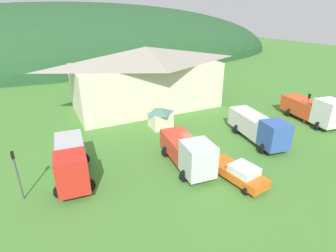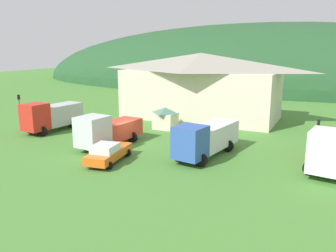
{
  "view_description": "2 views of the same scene",
  "coord_description": "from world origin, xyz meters",
  "px_view_note": "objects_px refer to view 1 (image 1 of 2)",
  "views": [
    {
      "loc": [
        -12.67,
        -19.19,
        13.07
      ],
      "look_at": [
        -1.38,
        3.53,
        2.1
      ],
      "focal_mm": 28.49,
      "sensor_mm": 36.0,
      "label": 1
    },
    {
      "loc": [
        17.21,
        -27.69,
        9.37
      ],
      "look_at": [
        3.07,
        1.81,
        1.88
      ],
      "focal_mm": 36.96,
      "sensor_mm": 36.0,
      "label": 2
    }
  ],
  "objects_px": {
    "depot_building": "(147,77)",
    "play_shed_cream": "(161,117)",
    "box_truck_blue": "(259,127)",
    "heavy_rig_white": "(314,109)",
    "crane_truck_red": "(71,161)",
    "traffic_light_west": "(17,171)",
    "traffic_cone_near_pickup": "(233,131)",
    "traffic_light_east": "(307,106)",
    "service_pickup_orange": "(239,172)",
    "tow_truck_silver": "(188,152)"
  },
  "relations": [
    {
      "from": "traffic_light_east",
      "to": "play_shed_cream",
      "type": "bearing_deg",
      "value": 157.21
    },
    {
      "from": "box_truck_blue",
      "to": "traffic_light_west",
      "type": "height_order",
      "value": "traffic_light_west"
    },
    {
      "from": "service_pickup_orange",
      "to": "traffic_light_west",
      "type": "distance_m",
      "value": 17.02
    },
    {
      "from": "box_truck_blue",
      "to": "traffic_light_west",
      "type": "distance_m",
      "value": 22.82
    },
    {
      "from": "traffic_cone_near_pickup",
      "to": "depot_building",
      "type": "bearing_deg",
      "value": 114.96
    },
    {
      "from": "crane_truck_red",
      "to": "depot_building",
      "type": "bearing_deg",
      "value": 144.25
    },
    {
      "from": "box_truck_blue",
      "to": "traffic_light_west",
      "type": "xyz_separation_m",
      "value": [
        -22.81,
        0.47,
        0.82
      ]
    },
    {
      "from": "depot_building",
      "to": "play_shed_cream",
      "type": "relative_size",
      "value": 8.27
    },
    {
      "from": "box_truck_blue",
      "to": "traffic_cone_near_pickup",
      "type": "height_order",
      "value": "box_truck_blue"
    },
    {
      "from": "depot_building",
      "to": "play_shed_cream",
      "type": "bearing_deg",
      "value": -100.54
    },
    {
      "from": "box_truck_blue",
      "to": "heavy_rig_white",
      "type": "bearing_deg",
      "value": 104.36
    },
    {
      "from": "crane_truck_red",
      "to": "box_truck_blue",
      "type": "relative_size",
      "value": 0.88
    },
    {
      "from": "service_pickup_orange",
      "to": "tow_truck_silver",
      "type": "bearing_deg",
      "value": -151.24
    },
    {
      "from": "heavy_rig_white",
      "to": "traffic_light_west",
      "type": "xyz_separation_m",
      "value": [
        -32.86,
        -0.46,
        0.71
      ]
    },
    {
      "from": "service_pickup_orange",
      "to": "traffic_light_west",
      "type": "xyz_separation_m",
      "value": [
        -16.05,
        5.41,
        1.67
      ]
    },
    {
      "from": "heavy_rig_white",
      "to": "traffic_light_east",
      "type": "distance_m",
      "value": 1.38
    },
    {
      "from": "play_shed_cream",
      "to": "traffic_light_east",
      "type": "relative_size",
      "value": 0.67
    },
    {
      "from": "crane_truck_red",
      "to": "heavy_rig_white",
      "type": "height_order",
      "value": "heavy_rig_white"
    },
    {
      "from": "heavy_rig_white",
      "to": "traffic_light_east",
      "type": "bearing_deg",
      "value": -89.51
    },
    {
      "from": "traffic_cone_near_pickup",
      "to": "heavy_rig_white",
      "type": "bearing_deg",
      "value": -12.84
    },
    {
      "from": "depot_building",
      "to": "play_shed_cream",
      "type": "xyz_separation_m",
      "value": [
        -1.44,
        -7.74,
        -3.16
      ]
    },
    {
      "from": "traffic_light_west",
      "to": "traffic_light_east",
      "type": "relative_size",
      "value": 1.04
    },
    {
      "from": "tow_truck_silver",
      "to": "box_truck_blue",
      "type": "relative_size",
      "value": 0.9
    },
    {
      "from": "play_shed_cream",
      "to": "box_truck_blue",
      "type": "xyz_separation_m",
      "value": [
        7.81,
        -8.09,
        0.38
      ]
    },
    {
      "from": "depot_building",
      "to": "crane_truck_red",
      "type": "height_order",
      "value": "depot_building"
    },
    {
      "from": "traffic_cone_near_pickup",
      "to": "play_shed_cream",
      "type": "bearing_deg",
      "value": 146.83
    },
    {
      "from": "crane_truck_red",
      "to": "traffic_light_west",
      "type": "height_order",
      "value": "traffic_light_west"
    },
    {
      "from": "play_shed_cream",
      "to": "service_pickup_orange",
      "type": "distance_m",
      "value": 13.08
    },
    {
      "from": "service_pickup_orange",
      "to": "traffic_light_west",
      "type": "bearing_deg",
      "value": -116.66
    },
    {
      "from": "depot_building",
      "to": "box_truck_blue",
      "type": "height_order",
      "value": "depot_building"
    },
    {
      "from": "tow_truck_silver",
      "to": "depot_building",
      "type": "bearing_deg",
      "value": 175.49
    },
    {
      "from": "play_shed_cream",
      "to": "traffic_light_west",
      "type": "relative_size",
      "value": 0.64
    },
    {
      "from": "play_shed_cream",
      "to": "traffic_light_west",
      "type": "height_order",
      "value": "traffic_light_west"
    },
    {
      "from": "depot_building",
      "to": "traffic_cone_near_pickup",
      "type": "xyz_separation_m",
      "value": [
        5.81,
        -12.48,
        -4.45
      ]
    },
    {
      "from": "crane_truck_red",
      "to": "traffic_light_west",
      "type": "relative_size",
      "value": 1.84
    },
    {
      "from": "crane_truck_red",
      "to": "traffic_light_east",
      "type": "bearing_deg",
      "value": 94.82
    },
    {
      "from": "play_shed_cream",
      "to": "traffic_light_west",
      "type": "distance_m",
      "value": 16.86
    },
    {
      "from": "depot_building",
      "to": "traffic_cone_near_pickup",
      "type": "distance_m",
      "value": 14.46
    },
    {
      "from": "heavy_rig_white",
      "to": "traffic_light_west",
      "type": "relative_size",
      "value": 2.05
    },
    {
      "from": "box_truck_blue",
      "to": "traffic_light_west",
      "type": "bearing_deg",
      "value": -82.1
    },
    {
      "from": "tow_truck_silver",
      "to": "traffic_light_west",
      "type": "height_order",
      "value": "traffic_light_west"
    },
    {
      "from": "depot_building",
      "to": "service_pickup_orange",
      "type": "bearing_deg",
      "value": -91.06
    },
    {
      "from": "traffic_light_east",
      "to": "traffic_cone_near_pickup",
      "type": "height_order",
      "value": "traffic_light_east"
    },
    {
      "from": "play_shed_cream",
      "to": "crane_truck_red",
      "type": "bearing_deg",
      "value": -149.08
    },
    {
      "from": "play_shed_cream",
      "to": "service_pickup_orange",
      "type": "bearing_deg",
      "value": -85.37
    },
    {
      "from": "crane_truck_red",
      "to": "heavy_rig_white",
      "type": "xyz_separation_m",
      "value": [
        29.05,
        -0.46,
        -0.03
      ]
    },
    {
      "from": "play_shed_cream",
      "to": "traffic_cone_near_pickup",
      "type": "relative_size",
      "value": 4.11
    },
    {
      "from": "crane_truck_red",
      "to": "tow_truck_silver",
      "type": "xyz_separation_m",
      "value": [
        9.52,
        -2.7,
        -0.16
      ]
    },
    {
      "from": "service_pickup_orange",
      "to": "traffic_light_west",
      "type": "relative_size",
      "value": 1.34
    },
    {
      "from": "crane_truck_red",
      "to": "traffic_cone_near_pickup",
      "type": "xyz_separation_m",
      "value": [
        18.43,
        1.96,
        -1.81
      ]
    }
  ]
}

